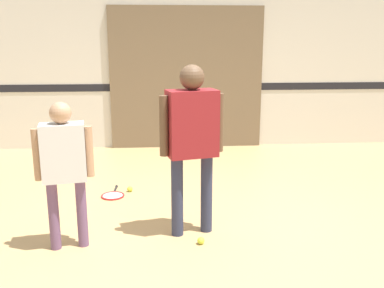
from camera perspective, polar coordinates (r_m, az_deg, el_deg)
ground_plane at (r=4.31m, az=2.62°, el=-11.00°), size 16.00×16.00×0.00m
wall_back at (r=7.25m, az=-0.42°, el=12.13°), size 16.00×0.07×3.20m
wall_panel at (r=7.21m, az=-0.74°, el=8.72°), size 2.54×0.05×2.34m
person_instructor at (r=3.87m, az=0.00°, el=1.56°), size 0.59×0.34×1.59m
person_student_left at (r=3.79m, az=-16.71°, el=-2.06°), size 0.49×0.26×1.30m
racket_spare_on_floor at (r=5.18m, az=-10.49°, el=-6.71°), size 0.28×0.49×0.03m
tennis_ball_near_instructor at (r=3.96m, az=1.19°, el=-12.76°), size 0.07×0.07×0.07m
tennis_ball_by_spare_racket at (r=5.28m, az=-8.29°, el=-5.96°), size 0.07×0.07×0.07m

